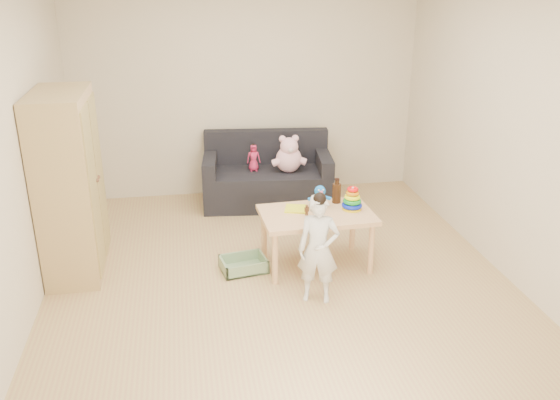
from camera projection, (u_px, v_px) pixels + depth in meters
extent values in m
plane|color=tan|center=(279.00, 279.00, 5.25)|extent=(4.50, 4.50, 0.00)
plane|color=beige|center=(246.00, 85.00, 6.83)|extent=(4.00, 0.00, 4.00)
plane|color=beige|center=(362.00, 267.00, 2.71)|extent=(4.00, 0.00, 4.00)
plane|color=beige|center=(18.00, 149.00, 4.45)|extent=(0.00, 4.50, 4.50)
plane|color=beige|center=(508.00, 126.00, 5.08)|extent=(0.00, 4.50, 4.50)
cube|color=tan|center=(69.00, 185.00, 5.13)|extent=(0.45, 0.90, 1.62)
cube|color=black|center=(267.00, 187.00, 6.84)|extent=(1.51, 0.87, 0.41)
cube|color=#E5B27E|center=(316.00, 239.00, 5.39)|extent=(1.03, 0.68, 0.53)
imported|color=silver|center=(318.00, 251.00, 4.77)|extent=(0.38, 0.31, 0.90)
imported|color=#C32451|center=(254.00, 158.00, 6.69)|extent=(0.15, 0.11, 0.30)
cylinder|color=#DDBE0B|center=(352.00, 208.00, 5.37)|extent=(0.17, 0.17, 0.02)
cylinder|color=silver|center=(352.00, 198.00, 5.33)|extent=(0.02, 0.02, 0.20)
torus|color=#0B20BE|center=(352.00, 205.00, 5.36)|extent=(0.19, 0.19, 0.04)
torus|color=#158B27|center=(352.00, 201.00, 5.34)|extent=(0.17, 0.17, 0.04)
torus|color=#EEFF0D|center=(352.00, 197.00, 5.33)|extent=(0.14, 0.14, 0.04)
torus|color=orange|center=(353.00, 193.00, 5.31)|extent=(0.12, 0.12, 0.04)
torus|color=red|center=(353.00, 189.00, 5.30)|extent=(0.10, 0.10, 0.03)
cylinder|color=black|center=(337.00, 193.00, 5.49)|extent=(0.08, 0.08, 0.18)
cylinder|color=black|center=(337.00, 182.00, 5.46)|extent=(0.04, 0.04, 0.05)
cylinder|color=black|center=(337.00, 179.00, 5.44)|extent=(0.04, 0.04, 0.02)
cube|color=yellow|center=(296.00, 209.00, 5.36)|extent=(0.24, 0.24, 0.01)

